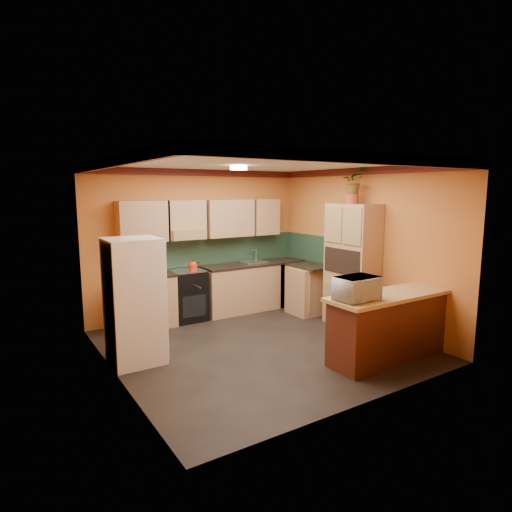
{
  "coord_description": "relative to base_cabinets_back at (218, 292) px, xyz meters",
  "views": [
    {
      "loc": [
        -3.36,
        -5.17,
        2.31
      ],
      "look_at": [
        0.22,
        0.45,
        1.29
      ],
      "focal_mm": 30.0,
      "sensor_mm": 36.0,
      "label": 1
    }
  ],
  "objects": [
    {
      "name": "breakfast_bar",
      "position": [
        0.97,
        -3.18,
        0.0
      ],
      "size": [
        1.8,
        0.55,
        0.88
      ],
      "primitive_type": "cube",
      "color": "#542613",
      "rests_on": "ground"
    },
    {
      "name": "sink",
      "position": [
        0.78,
        0.0,
        0.5
      ],
      "size": [
        0.48,
        0.4,
        0.03
      ],
      "primitive_type": "cube",
      "color": "silver",
      "rests_on": "countertop_back"
    },
    {
      "name": "base_cabinets_right",
      "position": [
        1.56,
        -0.82,
        0.0
      ],
      "size": [
        0.6,
        0.8,
        0.88
      ],
      "primitive_type": "cube",
      "color": "tan",
      "rests_on": "ground"
    },
    {
      "name": "kettle",
      "position": [
        -0.52,
        -0.05,
        0.56
      ],
      "size": [
        0.17,
        0.17,
        0.18
      ],
      "primitive_type": null,
      "rotation": [
        0.0,
        0.0,
        0.01
      ],
      "color": "#BA290C",
      "rests_on": "stove"
    },
    {
      "name": "pantry",
      "position": [
        1.61,
        -1.83,
        0.61
      ],
      "size": [
        0.48,
        0.9,
        2.1
      ],
      "primitive_type": "cube",
      "color": "tan",
      "rests_on": "ground"
    },
    {
      "name": "fern_pot",
      "position": [
        1.61,
        -1.78,
        1.74
      ],
      "size": [
        0.22,
        0.22,
        0.16
      ],
      "primitive_type": "cylinder",
      "color": "#A53D27",
      "rests_on": "pantry"
    },
    {
      "name": "base_cabinets_back",
      "position": [
        0.0,
        0.0,
        0.0
      ],
      "size": [
        3.65,
        0.6,
        0.88
      ],
      "primitive_type": "cube",
      "color": "tan",
      "rests_on": "ground"
    },
    {
      "name": "microwave",
      "position": [
        0.34,
        -3.18,
        0.64
      ],
      "size": [
        0.57,
        0.4,
        0.3
      ],
      "primitive_type": "imported",
      "rotation": [
        0.0,
        0.0,
        0.05
      ],
      "color": "white",
      "rests_on": "bar_top"
    },
    {
      "name": "countertop_back",
      "position": [
        0.0,
        -0.0,
        0.46
      ],
      "size": [
        3.65,
        0.62,
        0.04
      ],
      "primitive_type": "cube",
      "color": "black",
      "rests_on": "base_cabinets_back"
    },
    {
      "name": "stove",
      "position": [
        -0.62,
        -0.0,
        0.02
      ],
      "size": [
        0.58,
        0.58,
        0.91
      ],
      "primitive_type": "cube",
      "color": "black",
      "rests_on": "ground"
    },
    {
      "name": "countertop_right",
      "position": [
        1.56,
        -0.82,
        0.46
      ],
      "size": [
        0.62,
        0.8,
        0.04
      ],
      "primitive_type": "cube",
      "color": "black",
      "rests_on": "base_cabinets_right"
    },
    {
      "name": "fern",
      "position": [
        1.61,
        -1.78,
        2.03
      ],
      "size": [
        0.48,
        0.46,
        0.42
      ],
      "primitive_type": "imported",
      "rotation": [
        0.0,
        0.0,
        0.42
      ],
      "color": "tan",
      "rests_on": "fern_pot"
    },
    {
      "name": "bar_top",
      "position": [
        0.97,
        -3.18,
        0.47
      ],
      "size": [
        1.9,
        0.65,
        0.05
      ],
      "primitive_type": "cube",
      "color": "tan",
      "rests_on": "breakfast_bar"
    },
    {
      "name": "room_shell",
      "position": [
        -0.22,
        -1.52,
        1.65
      ],
      "size": [
        4.24,
        4.24,
        2.72
      ],
      "color": "black",
      "rests_on": "ground"
    },
    {
      "name": "fridge",
      "position": [
        -1.99,
        -1.4,
        0.41
      ],
      "size": [
        0.68,
        0.66,
        1.7
      ],
      "primitive_type": "cube",
      "color": "white",
      "rests_on": "ground"
    }
  ]
}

